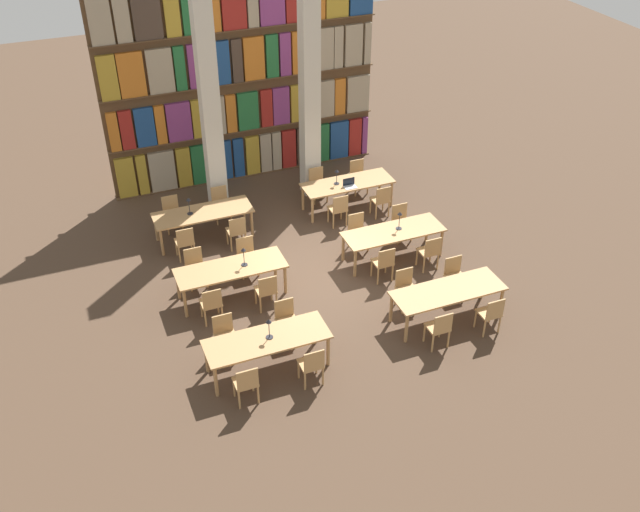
% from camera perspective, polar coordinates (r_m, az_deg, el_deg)
% --- Properties ---
extents(ground_plane, '(40.00, 40.00, 0.00)m').
position_cam_1_polar(ground_plane, '(16.35, -0.32, -1.51)').
color(ground_plane, '#4C3828').
extents(bookshelf_bank, '(7.45, 0.35, 5.50)m').
position_cam_1_polar(bookshelf_bank, '(19.46, -6.14, 13.52)').
color(bookshelf_bank, brown).
rests_on(bookshelf_bank, ground_plane).
extents(pillar_left, '(0.44, 0.44, 6.00)m').
position_cam_1_polar(pillar_left, '(17.63, -8.85, 12.12)').
color(pillar_left, silver).
rests_on(pillar_left, ground_plane).
extents(pillar_center, '(0.44, 0.44, 6.00)m').
position_cam_1_polar(pillar_center, '(18.33, -0.85, 13.41)').
color(pillar_center, silver).
rests_on(pillar_center, ground_plane).
extents(reading_table_0, '(2.39, 0.84, 0.76)m').
position_cam_1_polar(reading_table_0, '(13.58, -4.26, -6.84)').
color(reading_table_0, tan).
rests_on(reading_table_0, ground_plane).
extents(chair_0, '(0.42, 0.40, 0.89)m').
position_cam_1_polar(chair_0, '(13.10, -5.92, -10.05)').
color(chair_0, tan).
rests_on(chair_0, ground_plane).
extents(chair_1, '(0.42, 0.40, 0.89)m').
position_cam_1_polar(chair_1, '(14.11, -7.61, -6.25)').
color(chair_1, tan).
rests_on(chair_1, ground_plane).
extents(chair_2, '(0.42, 0.40, 0.89)m').
position_cam_1_polar(chair_2, '(13.37, -0.65, -8.67)').
color(chair_2, tan).
rests_on(chair_2, ground_plane).
extents(chair_3, '(0.42, 0.40, 0.89)m').
position_cam_1_polar(chair_3, '(14.37, -2.71, -5.06)').
color(chair_3, tan).
rests_on(chair_3, ground_plane).
extents(desk_lamp_0, '(0.14, 0.14, 0.44)m').
position_cam_1_polar(desk_lamp_0, '(13.36, -4.11, -5.56)').
color(desk_lamp_0, '#232328').
rests_on(desk_lamp_0, reading_table_0).
extents(reading_table_1, '(2.39, 0.84, 0.76)m').
position_cam_1_polar(reading_table_1, '(14.94, 10.20, -2.92)').
color(reading_table_1, tan).
rests_on(reading_table_1, ground_plane).
extents(chair_4, '(0.42, 0.40, 0.89)m').
position_cam_1_polar(chair_4, '(14.34, 9.51, -5.68)').
color(chair_4, tan).
rests_on(chair_4, ground_plane).
extents(chair_5, '(0.42, 0.40, 0.89)m').
position_cam_1_polar(chair_5, '(15.28, 6.90, -2.51)').
color(chair_5, tan).
rests_on(chair_5, ground_plane).
extents(chair_6, '(0.42, 0.40, 0.89)m').
position_cam_1_polar(chair_6, '(14.90, 13.50, -4.48)').
color(chair_6, tan).
rests_on(chair_6, ground_plane).
extents(chair_7, '(0.42, 0.40, 0.89)m').
position_cam_1_polar(chair_7, '(15.80, 10.73, -1.51)').
color(chair_7, tan).
rests_on(chair_7, ground_plane).
extents(reading_table_2, '(2.39, 0.84, 0.76)m').
position_cam_1_polar(reading_table_2, '(15.45, -7.15, -1.15)').
color(reading_table_2, tan).
rests_on(reading_table_2, ground_plane).
extents(chair_8, '(0.42, 0.40, 0.89)m').
position_cam_1_polar(chair_8, '(14.91, -8.68, -3.75)').
color(chair_8, tan).
rests_on(chair_8, ground_plane).
extents(chair_9, '(0.42, 0.40, 0.89)m').
position_cam_1_polar(chair_9, '(16.03, -9.96, -0.81)').
color(chair_9, tan).
rests_on(chair_9, ground_plane).
extents(chair_10, '(0.42, 0.40, 0.89)m').
position_cam_1_polar(chair_10, '(15.14, -4.30, -2.73)').
color(chair_10, tan).
rests_on(chair_10, ground_plane).
extents(chair_11, '(0.42, 0.40, 0.89)m').
position_cam_1_polar(chair_11, '(16.24, -5.87, 0.10)').
color(chair_11, tan).
rests_on(chair_11, ground_plane).
extents(desk_lamp_1, '(0.14, 0.14, 0.45)m').
position_cam_1_polar(desk_lamp_1, '(15.28, -6.13, 0.19)').
color(desk_lamp_1, '#232328').
rests_on(desk_lamp_1, reading_table_2).
extents(reading_table_3, '(2.39, 0.84, 0.76)m').
position_cam_1_polar(reading_table_3, '(16.61, 5.88, 1.78)').
color(reading_table_3, tan).
rests_on(reading_table_3, ground_plane).
extents(chair_12, '(0.42, 0.40, 0.89)m').
position_cam_1_polar(chair_12, '(15.98, 5.12, -0.50)').
color(chair_12, tan).
rests_on(chair_12, ground_plane).
extents(chair_13, '(0.42, 0.40, 0.89)m').
position_cam_1_polar(chair_13, '(17.02, 3.03, 2.05)').
color(chair_13, tan).
rests_on(chair_13, ground_plane).
extents(chair_14, '(0.42, 0.40, 0.89)m').
position_cam_1_polar(chair_14, '(16.46, 8.76, 0.38)').
color(chair_14, tan).
rests_on(chair_14, ground_plane).
extents(chair_15, '(0.42, 0.40, 0.89)m').
position_cam_1_polar(chair_15, '(17.48, 6.51, 2.81)').
color(chair_15, tan).
rests_on(chair_15, ground_plane).
extents(desk_lamp_2, '(0.14, 0.14, 0.46)m').
position_cam_1_polar(desk_lamp_2, '(16.51, 6.39, 3.08)').
color(desk_lamp_2, '#232328').
rests_on(desk_lamp_2, reading_table_3).
extents(reading_table_4, '(2.39, 0.84, 0.76)m').
position_cam_1_polar(reading_table_4, '(17.48, -9.35, 3.29)').
color(reading_table_4, tan).
rests_on(reading_table_4, ground_plane).
extents(chair_16, '(0.42, 0.40, 0.89)m').
position_cam_1_polar(chair_16, '(16.90, -10.76, 1.15)').
color(chair_16, tan).
rests_on(chair_16, ground_plane).
extents(chair_17, '(0.42, 0.40, 0.89)m').
position_cam_1_polar(chair_17, '(18.09, -11.76, 3.44)').
color(chair_17, tan).
rests_on(chair_17, ground_plane).
extents(chair_18, '(0.42, 0.40, 0.89)m').
position_cam_1_polar(chair_18, '(17.11, -6.70, 2.02)').
color(chair_18, tan).
rests_on(chair_18, ground_plane).
extents(chair_19, '(0.42, 0.40, 0.89)m').
position_cam_1_polar(chair_19, '(18.28, -7.94, 4.24)').
color(chair_19, tan).
rests_on(chair_19, ground_plane).
extents(desk_lamp_3, '(0.14, 0.14, 0.44)m').
position_cam_1_polar(desk_lamp_3, '(17.26, -10.45, 4.18)').
color(desk_lamp_3, '#232328').
rests_on(desk_lamp_3, reading_table_4).
extents(reading_table_5, '(2.39, 0.84, 0.76)m').
position_cam_1_polar(reading_table_5, '(18.53, 2.22, 5.70)').
color(reading_table_5, tan).
rests_on(reading_table_5, ground_plane).
extents(chair_20, '(0.42, 0.40, 0.89)m').
position_cam_1_polar(chair_20, '(17.87, 1.49, 3.81)').
color(chair_20, tan).
rests_on(chair_20, ground_plane).
extents(chair_21, '(0.42, 0.40, 0.89)m').
position_cam_1_polar(chair_21, '(19.00, -0.19, 5.85)').
color(chair_21, tan).
rests_on(chair_21, ground_plane).
extents(chair_22, '(0.42, 0.40, 0.89)m').
position_cam_1_polar(chair_22, '(18.31, 4.91, 4.51)').
color(chair_22, tan).
rests_on(chair_22, ground_plane).
extents(chair_23, '(0.42, 0.40, 0.89)m').
position_cam_1_polar(chair_23, '(19.41, 3.08, 6.48)').
color(chair_23, tan).
rests_on(chair_23, ground_plane).
extents(desk_lamp_4, '(0.14, 0.14, 0.42)m').
position_cam_1_polar(desk_lamp_4, '(18.28, 1.35, 6.56)').
color(desk_lamp_4, '#232328').
rests_on(desk_lamp_4, reading_table_5).
extents(laptop, '(0.32, 0.22, 0.21)m').
position_cam_1_polar(laptop, '(18.27, 2.40, 5.67)').
color(laptop, silver).
rests_on(laptop, reading_table_5).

